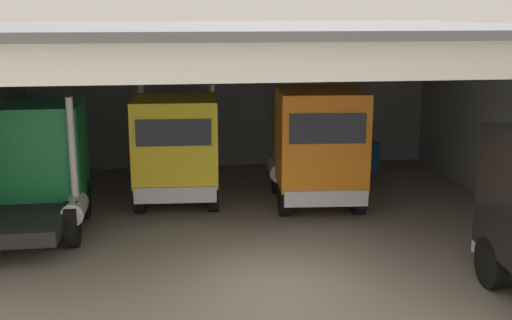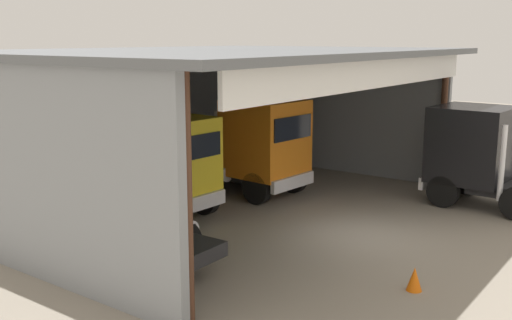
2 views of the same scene
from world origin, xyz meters
name	(u,v)px [view 1 (image 1 of 2)]	position (x,y,z in m)	size (l,w,h in m)	color
ground_plane	(278,279)	(0.00, 0.00, 0.00)	(80.00, 80.00, 0.00)	gray
workshop_shed	(245,77)	(0.00, 6.22, 3.74)	(15.42, 11.60, 5.30)	gray
truck_green_center_bay	(38,166)	(-5.69, 4.06, 1.74)	(2.52, 4.55, 3.63)	#197F3D
truck_yellow_center_right_bay	(176,148)	(-2.11, 5.86, 1.73)	(2.62, 4.85, 3.47)	yellow
truck_orange_left_bay	(318,146)	(1.98, 5.03, 1.86)	(2.67, 4.81, 3.50)	orange
oil_drum	(353,156)	(4.40, 9.62, 0.45)	(0.58, 0.58, 0.89)	gold
tool_cart	(365,156)	(4.75, 9.33, 0.50)	(0.90, 0.60, 1.00)	#1E59A5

